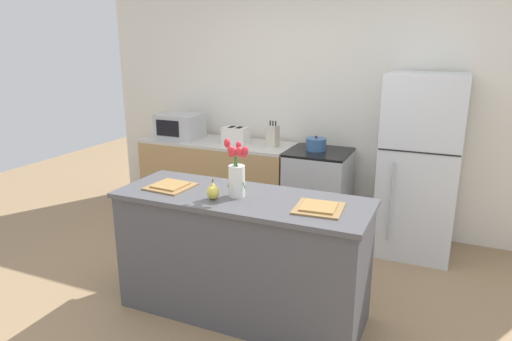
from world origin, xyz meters
TOP-DOWN VIEW (x-y plane):
  - ground_plane at (0.00, 0.00)m, footprint 10.00×10.00m
  - back_wall at (0.00, 2.00)m, footprint 5.20×0.08m
  - kitchen_island at (0.00, 0.00)m, footprint 1.80×0.66m
  - back_counter at (-1.06, 1.60)m, footprint 1.68×0.60m
  - stove_range at (0.10, 1.60)m, footprint 0.60×0.61m
  - refrigerator at (1.05, 1.60)m, footprint 0.68×0.67m
  - flower_vase at (-0.03, -0.02)m, footprint 0.18×0.12m
  - pear_figurine at (-0.15, -0.13)m, footprint 0.09×0.09m
  - plate_setting_left at (-0.56, -0.03)m, footprint 0.32×0.32m
  - plate_setting_right at (0.56, -0.03)m, footprint 0.32×0.32m
  - toaster at (-0.83, 1.60)m, footprint 0.28×0.18m
  - cooking_pot at (0.06, 1.62)m, footprint 0.21×0.21m
  - microwave at (-1.53, 1.60)m, footprint 0.48×0.37m
  - knife_block at (-0.40, 1.60)m, footprint 0.10×0.14m

SIDE VIEW (x-z plane):
  - ground_plane at x=0.00m, z-range 0.00..0.00m
  - stove_range at x=0.10m, z-range 0.00..0.89m
  - back_counter at x=-1.06m, z-range 0.00..0.89m
  - kitchen_island at x=0.00m, z-range 0.00..0.91m
  - refrigerator at x=1.05m, z-range 0.00..1.68m
  - plate_setting_left at x=-0.56m, z-range 0.91..0.93m
  - plate_setting_right at x=0.56m, z-range 0.91..0.93m
  - cooking_pot at x=0.06m, z-range 0.88..1.03m
  - pear_figurine at x=-0.15m, z-range 0.90..1.04m
  - toaster at x=-0.83m, z-range 0.89..1.06m
  - knife_block at x=-0.40m, z-range 0.87..1.14m
  - microwave at x=-1.53m, z-range 0.89..1.16m
  - flower_vase at x=-0.03m, z-range 0.87..1.28m
  - back_wall at x=0.00m, z-range 0.00..2.70m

